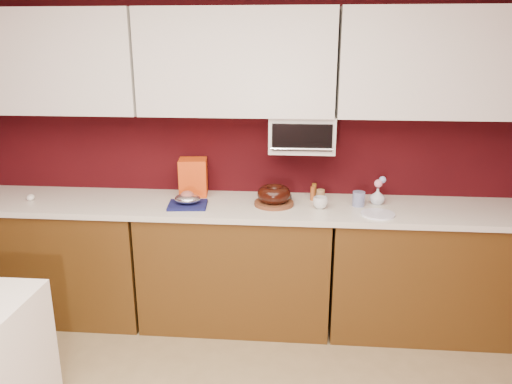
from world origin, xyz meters
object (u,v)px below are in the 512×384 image
Objects in this scene: foil_ham_nest at (187,199)px; coffee_mug at (320,201)px; bundt_cake at (274,194)px; blue_jar at (359,199)px; toaster_oven at (302,133)px; flower_vase at (377,195)px; pandoro_box at (193,177)px.

coffee_mug is at bearing 2.21° from foil_ham_nest.
blue_jar is at bearing 3.43° from bundt_cake.
toaster_oven is 2.52× the size of foil_ham_nest.
flower_vase is at bearing 21.43° from blue_jar.
coffee_mug is at bearing -161.93° from flower_vase.
foil_ham_nest is 1.41× the size of flower_vase.
toaster_oven is at bearing 17.76° from foil_ham_nest.
bundt_cake reaches higher than blue_jar.
bundt_cake is 1.29× the size of foil_ham_nest.
pandoro_box reaches higher than coffee_mug.
blue_jar is at bearing 16.32° from coffee_mug.
blue_jar is at bearing -18.66° from toaster_oven.
foil_ham_nest is (-0.59, -0.08, -0.02)m from bundt_cake.
flower_vase is (0.13, 0.05, 0.01)m from blue_jar.
pandoro_box is (-0.60, 0.19, 0.06)m from bundt_cake.
foil_ham_nest is 0.66× the size of pandoro_box.
coffee_mug is at bearing -21.61° from pandoro_box.
bundt_cake is 0.59m from foil_ham_nest.
flower_vase reaches higher than blue_jar.
toaster_oven is 0.50m from coffee_mug.
blue_jar is (1.17, 0.11, -0.00)m from foil_ham_nest.
flower_vase reaches higher than coffee_mug.
blue_jar is at bearing -14.85° from pandoro_box.
bundt_cake is (-0.18, -0.17, -0.40)m from toaster_oven.
flower_vase is (1.32, -0.11, -0.07)m from pandoro_box.
bundt_cake is 0.72m from flower_vase.
toaster_oven is 4.67× the size of coffee_mug.
foil_ham_nest is at bearing -177.79° from coffee_mug.
toaster_oven is at bearing 171.26° from flower_vase.
bundt_cake is 0.64m from pandoro_box.
foil_ham_nest is 0.28m from pandoro_box.
flower_vase is at bearing 7.21° from foil_ham_nest.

